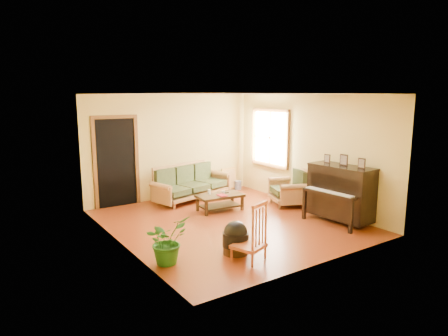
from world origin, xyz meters
TOP-DOWN VIEW (x-y plane):
  - floor at (0.00, 0.00)m, footprint 5.00×5.00m
  - doorway at (-1.45, 2.48)m, footprint 1.08×0.16m
  - window at (2.21, 1.30)m, footprint 0.12×1.36m
  - sofa at (0.28, 1.98)m, footprint 2.22×1.34m
  - coffee_table at (0.32, 0.79)m, footprint 1.06×0.64m
  - armchair at (1.92, 0.29)m, footprint 1.13×1.15m
  - piano at (1.92, -1.26)m, footprint 0.87×1.38m
  - footstool at (-0.84, -1.43)m, footprint 0.53×0.53m
  - red_chair at (-0.83, -1.77)m, footprint 0.59×0.61m
  - leaning_frame at (1.67, 2.35)m, footprint 0.48×0.16m
  - ceramic_crock at (1.88, 2.24)m, footprint 0.25×0.25m
  - potted_plant at (-1.94, -1.15)m, footprint 0.83×0.78m
  - book at (0.21, 0.67)m, footprint 0.20×0.25m
  - candle at (0.13, 0.94)m, footprint 0.08×0.08m
  - glass_jar at (0.43, 0.83)m, footprint 0.10×0.10m
  - remote at (0.52, 0.86)m, footprint 0.16×0.08m

SIDE VIEW (x-z plane):
  - floor at x=0.00m, z-range 0.00..0.00m
  - ceramic_crock at x=1.88m, z-range 0.00..0.24m
  - coffee_table at x=0.32m, z-range 0.00..0.37m
  - footstool at x=-0.84m, z-range 0.00..0.41m
  - leaning_frame at x=1.67m, z-range 0.00..0.63m
  - potted_plant at x=-1.94m, z-range 0.00..0.74m
  - remote at x=0.52m, z-range 0.37..0.39m
  - book at x=0.21m, z-range 0.37..0.39m
  - glass_jar at x=0.43m, z-range 0.37..0.43m
  - candle at x=0.13m, z-range 0.37..0.48m
  - sofa at x=0.28m, z-range 0.00..0.89m
  - armchair at x=1.92m, z-range 0.00..0.90m
  - red_chair at x=-0.83m, z-range 0.00..0.96m
  - piano at x=1.92m, z-range 0.00..1.18m
  - doorway at x=-1.45m, z-range 0.00..2.05m
  - window at x=2.21m, z-range 0.77..2.23m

